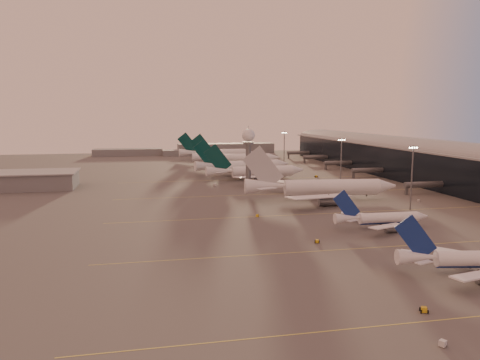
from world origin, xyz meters
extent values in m
plane|color=#524F50|center=(0.00, 0.00, 0.00)|extent=(700.00, 700.00, 0.00)
cube|color=#DBCF4D|center=(30.00, 10.00, 0.01)|extent=(180.00, 0.25, 0.02)
cube|color=#DBCF4D|center=(30.00, 55.00, 0.01)|extent=(180.00, 0.25, 0.02)
cube|color=#DBCF4D|center=(30.00, 100.00, 0.01)|extent=(180.00, 0.25, 0.02)
cube|color=#DBCF4D|center=(30.00, 150.00, 0.01)|extent=(180.00, 0.25, 0.02)
cube|color=black|center=(108.00, 110.00, 9.00)|extent=(36.00, 360.00, 18.00)
cylinder|color=gray|center=(108.00, 110.00, 18.00)|extent=(10.08, 360.00, 10.08)
cube|color=gray|center=(108.00, 110.00, 18.20)|extent=(40.00, 362.00, 0.80)
cylinder|color=slate|center=(82.00, 86.00, 4.50)|extent=(22.00, 2.80, 2.80)
cube|color=slate|center=(72.00, 86.00, 2.20)|extent=(1.20, 1.20, 4.40)
cylinder|color=slate|center=(82.00, 142.00, 4.50)|extent=(22.00, 2.80, 2.80)
cube|color=slate|center=(72.00, 142.00, 2.20)|extent=(1.20, 1.20, 4.40)
cylinder|color=slate|center=(82.00, 184.00, 4.50)|extent=(22.00, 2.80, 2.80)
cube|color=slate|center=(72.00, 184.00, 2.20)|extent=(1.20, 1.20, 4.40)
cylinder|color=slate|center=(82.00, 226.00, 4.50)|extent=(22.00, 2.80, 2.80)
cube|color=slate|center=(72.00, 226.00, 2.20)|extent=(1.20, 1.20, 4.40)
cylinder|color=slate|center=(82.00, 266.00, 4.50)|extent=(22.00, 2.80, 2.80)
cube|color=slate|center=(72.00, 266.00, 2.20)|extent=(1.20, 1.20, 4.40)
cylinder|color=slate|center=(5.00, 120.00, 11.00)|extent=(2.60, 2.60, 22.00)
cylinder|color=slate|center=(5.00, 120.00, 22.50)|extent=(5.20, 5.20, 1.20)
sphere|color=white|center=(5.00, 120.00, 26.40)|extent=(6.40, 6.40, 6.40)
cylinder|color=slate|center=(5.00, 120.00, 30.10)|extent=(0.16, 0.16, 2.00)
cylinder|color=slate|center=(55.00, 55.00, 12.50)|extent=(0.56, 0.56, 25.00)
cube|color=slate|center=(55.00, 55.00, 24.50)|extent=(3.60, 0.25, 0.25)
sphere|color=#FFEABF|center=(53.50, 55.00, 24.10)|extent=(0.56, 0.56, 0.56)
sphere|color=#FFEABF|center=(54.50, 55.00, 24.10)|extent=(0.56, 0.56, 0.56)
sphere|color=#FFEABF|center=(55.50, 55.00, 24.10)|extent=(0.56, 0.56, 0.56)
sphere|color=#FFEABF|center=(56.50, 55.00, 24.10)|extent=(0.56, 0.56, 0.56)
cylinder|color=slate|center=(50.00, 110.00, 12.50)|extent=(0.56, 0.56, 25.00)
cube|color=slate|center=(50.00, 110.00, 24.50)|extent=(3.60, 0.25, 0.25)
sphere|color=#FFEABF|center=(48.50, 110.00, 24.10)|extent=(0.56, 0.56, 0.56)
sphere|color=#FFEABF|center=(49.50, 110.00, 24.10)|extent=(0.56, 0.56, 0.56)
sphere|color=#FFEABF|center=(50.50, 110.00, 24.10)|extent=(0.56, 0.56, 0.56)
sphere|color=#FFEABF|center=(51.50, 110.00, 24.10)|extent=(0.56, 0.56, 0.56)
cylinder|color=slate|center=(48.00, 200.00, 12.50)|extent=(0.56, 0.56, 25.00)
cube|color=slate|center=(48.00, 200.00, 24.50)|extent=(3.60, 0.25, 0.25)
sphere|color=#FFEABF|center=(46.50, 200.00, 24.10)|extent=(0.56, 0.56, 0.56)
sphere|color=#FFEABF|center=(47.50, 200.00, 24.10)|extent=(0.56, 0.56, 0.56)
sphere|color=#FFEABF|center=(48.50, 200.00, 24.10)|extent=(0.56, 0.56, 0.56)
sphere|color=#FFEABF|center=(49.50, 200.00, 24.10)|extent=(0.56, 0.56, 0.56)
cube|color=slate|center=(-60.00, 320.00, 3.00)|extent=(60.00, 18.00, 6.00)
cube|color=slate|center=(30.00, 330.00, 4.50)|extent=(90.00, 20.00, 9.00)
cube|color=slate|center=(-10.00, 310.00, 2.50)|extent=(40.00, 15.00, 5.00)
cone|color=white|center=(15.65, -11.68, 3.50)|extent=(9.71, 5.38, 3.72)
cube|color=white|center=(23.90, -22.58, 2.39)|extent=(16.20, 8.17, 1.17)
cube|color=white|center=(27.34, -4.59, 2.39)|extent=(14.62, 12.78, 1.17)
cylinder|color=slate|center=(29.55, -7.22, 0.69)|extent=(4.61, 3.17, 2.42)
cube|color=slate|center=(29.55, -7.22, 1.73)|extent=(0.33, 0.30, 1.49)
cube|color=navy|center=(15.20, -11.59, 8.11)|extent=(10.10, 2.26, 11.10)
cube|color=white|center=(14.88, -15.84, 3.60)|extent=(4.50, 2.64, 0.24)
cube|color=white|center=(16.48, -7.52, 3.60)|extent=(4.34, 3.81, 0.24)
cylinder|color=black|center=(29.57, -12.15, 0.54)|extent=(1.15, 0.68, 1.08)
cylinder|color=black|center=(28.76, -16.38, 0.54)|extent=(1.15, 0.68, 1.08)
cylinder|color=white|center=(32.02, 30.48, 2.80)|extent=(20.20, 3.88, 3.43)
cylinder|color=navy|center=(32.02, 30.48, 2.02)|extent=(19.77, 2.91, 2.47)
cone|color=white|center=(44.03, 30.21, 2.80)|extent=(3.97, 3.51, 3.43)
cone|color=white|center=(17.74, 30.80, 3.22)|extent=(8.52, 3.62, 3.43)
cube|color=white|center=(26.89, 22.16, 2.20)|extent=(14.52, 9.56, 1.08)
cylinder|color=slate|center=(29.39, 24.10, 0.63)|extent=(3.94, 2.31, 2.23)
cube|color=slate|center=(29.39, 24.10, 1.60)|extent=(0.28, 0.23, 1.37)
cube|color=white|center=(27.27, 39.02, 2.20)|extent=(14.35, 10.06, 1.08)
cylinder|color=slate|center=(29.68, 36.97, 0.63)|extent=(3.94, 2.31, 2.23)
cube|color=slate|center=(29.68, 36.97, 1.60)|extent=(0.28, 0.23, 1.37)
cube|color=navy|center=(17.32, 30.81, 7.46)|extent=(9.41, 0.53, 10.21)
cube|color=white|center=(17.69, 26.91, 3.31)|extent=(4.15, 2.96, 0.23)
cube|color=white|center=(17.86, 34.69, 3.31)|extent=(4.13, 3.08, 0.23)
cylinder|color=black|center=(39.67, 30.31, 0.45)|extent=(0.45, 0.45, 0.90)
cylinder|color=black|center=(30.45, 32.50, 0.50)|extent=(1.00, 0.47, 0.99)
cylinder|color=black|center=(30.36, 28.53, 0.50)|extent=(1.00, 0.47, 0.99)
cylinder|color=white|center=(33.08, 80.58, 4.44)|extent=(41.46, 10.96, 6.41)
cylinder|color=white|center=(33.08, 80.58, 3.00)|extent=(40.44, 9.08, 4.61)
cone|color=white|center=(57.40, 77.84, 4.44)|extent=(8.60, 7.25, 6.41)
cone|color=white|center=(4.17, 83.84, 5.24)|extent=(17.80, 8.29, 6.41)
cube|color=white|center=(21.24, 64.76, 3.32)|extent=(29.87, 17.16, 1.90)
cylinder|color=slate|center=(26.61, 68.21, 0.72)|extent=(8.35, 5.03, 4.16)
cube|color=slate|center=(26.61, 68.21, 2.20)|extent=(0.34, 0.29, 2.56)
cube|color=white|center=(25.05, 98.64, 3.32)|extent=(28.12, 22.26, 1.90)
cylinder|color=slate|center=(29.53, 94.08, 0.72)|extent=(8.35, 5.03, 4.16)
cube|color=slate|center=(29.53, 94.08, 2.20)|extent=(0.34, 0.29, 2.56)
cube|color=#B9BCC1|center=(3.32, 83.94, 12.81)|extent=(17.68, 2.35, 19.01)
cube|color=white|center=(2.94, 76.00, 5.40)|extent=(8.47, 5.46, 0.26)
cube|color=white|center=(4.72, 91.77, 5.40)|extent=(8.29, 6.77, 0.26)
cylinder|color=black|center=(48.56, 78.84, 0.52)|extent=(0.52, 0.52, 1.03)
cylinder|color=black|center=(30.05, 83.21, 0.57)|extent=(1.19, 0.64, 1.14)
cylinder|color=black|center=(29.54, 78.70, 0.57)|extent=(1.19, 0.64, 1.14)
cylinder|color=white|center=(18.99, 145.95, 3.97)|extent=(35.05, 6.96, 5.62)
cylinder|color=white|center=(18.99, 145.95, 2.71)|extent=(34.29, 5.36, 4.05)
cone|color=white|center=(39.77, 146.76, 3.97)|extent=(6.96, 5.88, 5.62)
cone|color=white|center=(-5.73, 145.00, 4.68)|extent=(14.82, 6.18, 5.62)
cube|color=white|center=(10.97, 130.97, 2.99)|extent=(24.82, 17.80, 1.66)
cylinder|color=slate|center=(15.10, 134.60, 0.68)|extent=(6.88, 3.91, 3.65)
cube|color=slate|center=(15.10, 134.60, 2.01)|extent=(0.30, 0.25, 2.25)
cube|color=white|center=(9.84, 160.27, 2.99)|extent=(25.34, 16.29, 1.66)
cylinder|color=slate|center=(14.24, 156.97, 0.68)|extent=(6.88, 3.91, 3.65)
cube|color=slate|center=(14.24, 156.97, 2.01)|extent=(0.30, 0.25, 2.25)
cube|color=#053130|center=(-6.46, 144.97, 11.39)|extent=(15.47, 0.94, 16.64)
cube|color=white|center=(-5.71, 138.25, 4.82)|extent=(7.14, 5.42, 0.24)
cube|color=white|center=(-6.23, 151.73, 4.82)|extent=(7.19, 5.04, 0.24)
cylinder|color=black|center=(32.22, 146.46, 0.48)|extent=(0.48, 0.48, 0.97)
cylinder|color=black|center=(16.10, 147.98, 0.53)|extent=(1.08, 0.53, 1.07)
cylinder|color=black|center=(16.26, 143.71, 0.53)|extent=(1.08, 0.53, 1.07)
cylinder|color=white|center=(17.53, 172.27, 4.28)|extent=(38.04, 11.76, 6.06)
cylinder|color=white|center=(17.53, 172.27, 2.92)|extent=(37.04, 9.97, 4.36)
cone|color=white|center=(39.68, 175.72, 4.28)|extent=(8.11, 7.10, 6.06)
cone|color=white|center=(-8.80, 168.17, 5.04)|extent=(16.49, 8.41, 6.06)
cube|color=white|center=(10.82, 155.24, 3.22)|extent=(25.61, 21.41, 1.79)
cylinder|color=slate|center=(14.78, 159.64, 0.73)|extent=(7.79, 5.01, 3.94)
cube|color=slate|center=(14.78, 159.64, 2.16)|extent=(0.35, 0.31, 2.42)
cube|color=white|center=(5.96, 186.46, 3.22)|extent=(27.83, 14.91, 1.79)
cylinder|color=slate|center=(11.07, 183.47, 0.73)|extent=(7.79, 5.01, 3.94)
cube|color=slate|center=(11.07, 183.47, 2.16)|extent=(0.35, 0.31, 2.42)
cube|color=#053130|center=(-9.58, 168.05, 12.27)|extent=(16.52, 2.92, 17.92)
cube|color=white|center=(-7.95, 160.95, 5.19)|extent=(7.52, 6.39, 0.26)
cube|color=white|center=(-10.18, 175.32, 5.19)|extent=(7.75, 4.75, 0.26)
cylinder|color=black|center=(31.63, 174.47, 0.52)|extent=(0.52, 0.52, 1.04)
cylinder|color=black|center=(14.19, 174.08, 0.57)|extent=(1.22, 0.69, 1.15)
cylinder|color=black|center=(14.89, 169.54, 0.57)|extent=(1.22, 0.69, 1.15)
cylinder|color=white|center=(22.59, 218.68, 4.40)|extent=(39.02, 10.13, 6.22)
cylinder|color=white|center=(22.59, 218.68, 3.00)|extent=(38.07, 8.32, 4.48)
cone|color=white|center=(45.50, 216.33, 4.40)|extent=(8.06, 6.95, 6.22)
cone|color=white|center=(-4.64, 221.48, 5.18)|extent=(16.73, 7.84, 6.22)
cube|color=white|center=(11.48, 203.51, 3.31)|extent=(28.39, 16.57, 1.84)
cylinder|color=slate|center=(16.57, 206.85, 0.75)|extent=(7.84, 4.79, 4.05)
cube|color=slate|center=(16.57, 206.85, 2.22)|extent=(0.35, 0.30, 2.49)
cube|color=white|center=(14.80, 235.80, 3.31)|extent=(26.88, 21.00, 1.84)
cylinder|color=slate|center=(19.10, 231.50, 0.75)|extent=(7.84, 4.79, 4.05)
cube|color=slate|center=(19.10, 231.50, 2.22)|extent=(0.35, 0.30, 2.49)
cube|color=#053130|center=(-5.45, 221.57, 12.61)|extent=(17.07, 2.12, 18.41)
cube|color=white|center=(-5.68, 214.08, 5.33)|extent=(7.98, 5.20, 0.27)
cube|color=white|center=(-4.15, 228.94, 5.33)|extent=(7.82, 6.32, 0.27)
cylinder|color=black|center=(37.18, 217.19, 0.54)|extent=(0.54, 0.54, 1.07)
cylinder|color=black|center=(19.74, 221.35, 0.59)|extent=(1.23, 0.65, 1.18)
cylinder|color=black|center=(19.26, 216.65, 0.59)|extent=(1.23, 0.65, 1.18)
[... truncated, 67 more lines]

